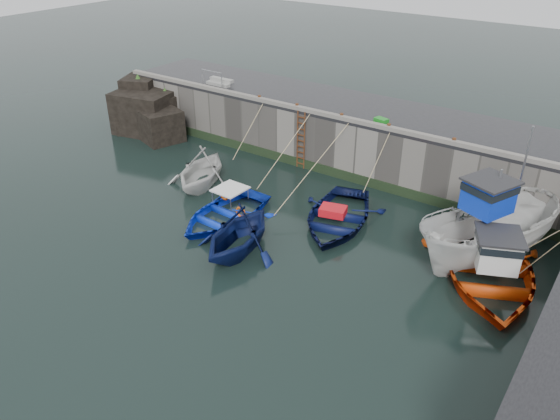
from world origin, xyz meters
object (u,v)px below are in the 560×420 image
Objects in this scene: ladder at (301,140)px; boat_far_orange at (488,269)px; bollard_c at (342,116)px; bollard_e at (454,141)px; boat_far_white at (489,235)px; bollard_d at (389,126)px; fish_crate at (381,121)px; boat_near_blue at (224,219)px; boat_near_blacktrim at (239,250)px; bollard_a at (259,98)px; boat_near_white at (202,185)px; boat_near_navy at (337,223)px; bollard_b at (297,106)px.

boat_far_orange is at bearing -21.23° from ladder.
bollard_e is at bearing 0.00° from bollard_c.
bollard_d is at bearing 172.87° from boat_far_white.
boat_near_blue is at bearing -101.68° from fish_crate.
ladder is 0.38× the size of boat_far_orange.
boat_far_orange reaches higher than boat_near_blacktrim.
bollard_a is at bearing 180.00° from bollard_e.
fish_crate is at bearing 18.44° from boat_near_white.
bollard_e is at bearing 153.02° from boat_far_white.
boat_near_navy is at bearing -14.41° from boat_near_white.
boat_far_orange is (9.05, 3.91, 0.46)m from boat_near_blacktrim.
boat_near_blue is at bearing -164.06° from boat_near_navy.
boat_near_blue is at bearing -83.86° from bollard_b.
boat_far_white reaches higher than bollard_c.
bollard_d and bollard_e have the same top height.
fish_crate is at bearing 3.50° from bollard_a.
boat_far_orange is 6.60m from bollard_e.
bollard_c is (-2.46, 4.42, 3.30)m from boat_near_navy.
bollard_d reaches higher than boat_near_white.
bollard_d is (-6.72, 4.81, 2.84)m from boat_far_orange.
bollard_c reaches higher than boat_near_navy.
boat_near_white is 15.75× the size of bollard_a.
boat_far_orange reaches higher than boat_near_blue.
boat_near_white is 15.75× the size of bollard_d.
bollard_c is (-8.83, 3.58, 2.11)m from boat_far_white.
boat_near_white is 15.75× the size of bollard_e.
bollard_a is at bearing -171.58° from boat_far_white.
ladder is 1.81m from bollard_b.
fish_crate is (-6.85, 4.02, 2.12)m from boat_far_white.
boat_near_white is 0.56× the size of boat_far_white.
bollard_a is (-3.00, 0.34, 1.71)m from ladder.
bollard_d is at bearing 4.00° from ladder.
fish_crate reaches higher than boat_near_white.
bollard_e is (8.50, 0.00, 0.00)m from bollard_b.
boat_near_blacktrim is 9.87m from boat_far_orange.
boat_near_navy is 6.88m from boat_far_orange.
boat_near_blacktrim is at bearing -88.28° from bollard_c.
ladder is 11.43× the size of bollard_d.
bollard_a is at bearing 134.77° from boat_near_navy.
bollard_d reaches higher than boat_near_navy.
fish_crate is 3.85m from bollard_e.
fish_crate is 2.35× the size of bollard_c.
bollard_a is at bearing -160.66° from fish_crate.
boat_near_blacktrim is at bearing -105.02° from bollard_d.
boat_far_orange reaches higher than boat_near_white.
bollard_c and bollard_e have the same top height.
bollard_c is at bearing 25.28° from boat_near_white.
fish_crate is (4.18, 0.77, 1.72)m from ladder.
boat_near_white is 14.11m from boat_far_white.
boat_near_white is 15.75× the size of bollard_b.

